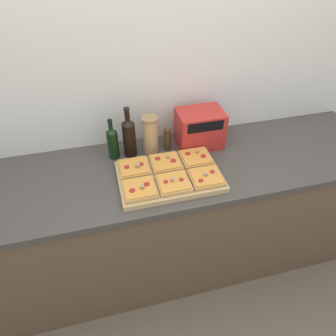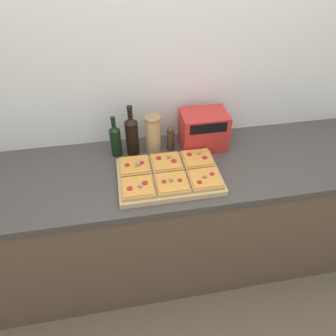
{
  "view_description": "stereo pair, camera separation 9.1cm",
  "coord_description": "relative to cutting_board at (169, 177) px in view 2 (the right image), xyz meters",
  "views": [
    {
      "loc": [
        -0.35,
        -0.95,
        2.04
      ],
      "look_at": [
        -0.04,
        0.25,
        0.99
      ],
      "focal_mm": 32.0,
      "sensor_mm": 36.0,
      "label": 1
    },
    {
      "loc": [
        -0.26,
        -0.97,
        2.04
      ],
      "look_at": [
        -0.04,
        0.25,
        0.99
      ],
      "focal_mm": 32.0,
      "sensor_mm": 36.0,
      "label": 2
    }
  ],
  "objects": [
    {
      "name": "toaster_oven",
      "position": [
        0.26,
        0.27,
        0.1
      ],
      "size": [
        0.3,
        0.19,
        0.23
      ],
      "color": "red",
      "rests_on": "kitchen_counter"
    },
    {
      "name": "pizza_slice_front_left",
      "position": [
        -0.18,
        -0.09,
        0.03
      ],
      "size": [
        0.17,
        0.16,
        0.05
      ],
      "color": "tan",
      "rests_on": "cutting_board"
    },
    {
      "name": "cutting_board",
      "position": [
        0.0,
        0.0,
        0.0
      ],
      "size": [
        0.55,
        0.36,
        0.03
      ],
      "primitive_type": "cube",
      "color": "tan",
      "rests_on": "kitchen_counter"
    },
    {
      "name": "wine_bottle",
      "position": [
        -0.17,
        0.27,
        0.11
      ],
      "size": [
        0.08,
        0.08,
        0.31
      ],
      "color": "black",
      "rests_on": "kitchen_counter"
    },
    {
      "name": "wall_back",
      "position": [
        0.04,
        0.45,
        0.29
      ],
      "size": [
        6.0,
        0.06,
        2.5
      ],
      "color": "silver",
      "rests_on": "ground_plane"
    },
    {
      "name": "kitchen_counter",
      "position": [
        0.04,
        0.1,
        -0.48
      ],
      "size": [
        2.63,
        0.67,
        0.94
      ],
      "color": "brown",
      "rests_on": "ground_plane"
    },
    {
      "name": "pizza_slice_front_right",
      "position": [
        0.18,
        -0.09,
        0.03
      ],
      "size": [
        0.17,
        0.16,
        0.05
      ],
      "color": "tan",
      "rests_on": "cutting_board"
    },
    {
      "name": "pizza_slice_back_left",
      "position": [
        -0.18,
        0.09,
        0.03
      ],
      "size": [
        0.17,
        0.16,
        0.06
      ],
      "color": "tan",
      "rests_on": "cutting_board"
    },
    {
      "name": "grain_jar_tall",
      "position": [
        -0.05,
        0.27,
        0.1
      ],
      "size": [
        0.09,
        0.09,
        0.23
      ],
      "color": "tan",
      "rests_on": "kitchen_counter"
    },
    {
      "name": "pepper_mill",
      "position": [
        0.06,
        0.27,
        0.06
      ],
      "size": [
        0.05,
        0.05,
        0.15
      ],
      "color": "#47331E",
      "rests_on": "kitchen_counter"
    },
    {
      "name": "ground_plane",
      "position": [
        0.04,
        -0.22,
        -0.96
      ],
      "size": [
        12.0,
        12.0,
        0.0
      ],
      "primitive_type": "plane",
      "color": "brown"
    },
    {
      "name": "pizza_slice_back_right",
      "position": [
        0.18,
        0.09,
        0.03
      ],
      "size": [
        0.17,
        0.16,
        0.05
      ],
      "color": "tan",
      "rests_on": "cutting_board"
    },
    {
      "name": "pizza_slice_back_center",
      "position": [
        0.0,
        0.09,
        0.03
      ],
      "size": [
        0.17,
        0.16,
        0.05
      ],
      "color": "tan",
      "rests_on": "cutting_board"
    },
    {
      "name": "pizza_slice_front_center",
      "position": [
        -0.0,
        -0.09,
        0.03
      ],
      "size": [
        0.17,
        0.16,
        0.05
      ],
      "color": "tan",
      "rests_on": "cutting_board"
    },
    {
      "name": "olive_oil_bottle",
      "position": [
        -0.27,
        0.27,
        0.09
      ],
      "size": [
        0.06,
        0.06,
        0.25
      ],
      "color": "black",
      "rests_on": "kitchen_counter"
    }
  ]
}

